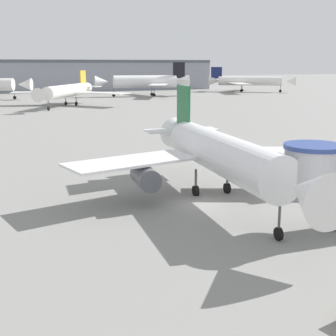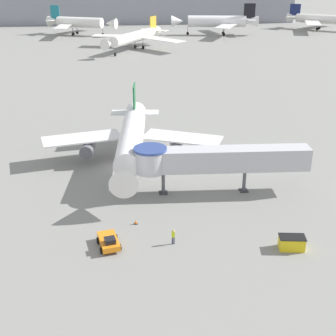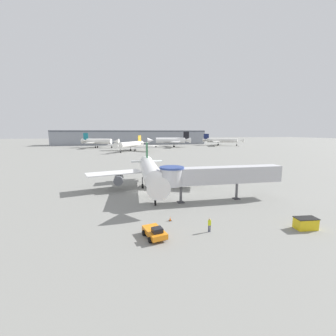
{
  "view_description": "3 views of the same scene",
  "coord_description": "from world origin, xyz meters",
  "px_view_note": "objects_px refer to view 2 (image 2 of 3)",
  "views": [
    {
      "loc": [
        -16.62,
        -33.67,
        11.48
      ],
      "look_at": [
        -2.28,
        1.89,
        2.91
      ],
      "focal_mm": 50.0,
      "sensor_mm": 36.0,
      "label": 1
    },
    {
      "loc": [
        0.86,
        -61.4,
        26.88
      ],
      "look_at": [
        6.4,
        -7.16,
        2.74
      ],
      "focal_mm": 50.0,
      "sensor_mm": 36.0,
      "label": 2
    },
    {
      "loc": [
        -5.41,
        -43.87,
        11.88
      ],
      "look_at": [
        4.79,
        -3.23,
        5.11
      ],
      "focal_mm": 24.0,
      "sensor_mm": 36.0,
      "label": 3
    }
  ],
  "objects_px": {
    "service_container_yellow": "(292,243)",
    "background_jet_navy_tail": "(325,19)",
    "ground_crew_marshaller": "(173,236)",
    "pushback_tug_orange": "(109,241)",
    "background_jet_gold_tail": "(135,37)",
    "background_jet_teal_tail": "(78,22)",
    "main_airplane": "(131,139)",
    "traffic_cone_apron_front": "(115,242)",
    "jet_bridge": "(210,159)",
    "traffic_cone_near_nose": "(136,222)",
    "background_jet_black_tail": "(218,21)"
  },
  "relations": [
    {
      "from": "background_jet_black_tail",
      "to": "background_jet_gold_tail",
      "type": "bearing_deg",
      "value": -39.61
    },
    {
      "from": "service_container_yellow",
      "to": "background_jet_black_tail",
      "type": "distance_m",
      "value": 151.86
    },
    {
      "from": "pushback_tug_orange",
      "to": "service_container_yellow",
      "type": "distance_m",
      "value": 18.64
    },
    {
      "from": "traffic_cone_near_nose",
      "to": "background_jet_black_tail",
      "type": "distance_m",
      "value": 148.64
    },
    {
      "from": "background_jet_black_tail",
      "to": "ground_crew_marshaller",
      "type": "bearing_deg",
      "value": -5.02
    },
    {
      "from": "traffic_cone_near_nose",
      "to": "background_jet_navy_tail",
      "type": "distance_m",
      "value": 175.49
    },
    {
      "from": "ground_crew_marshaller",
      "to": "pushback_tug_orange",
      "type": "bearing_deg",
      "value": 4.77
    },
    {
      "from": "service_container_yellow",
      "to": "background_jet_navy_tail",
      "type": "xyz_separation_m",
      "value": [
        70.47,
        159.43,
        3.73
      ]
    },
    {
      "from": "jet_bridge",
      "to": "background_jet_navy_tail",
      "type": "xyz_separation_m",
      "value": [
        76.46,
        145.88,
        -0.05
      ]
    },
    {
      "from": "main_airplane",
      "to": "background_jet_navy_tail",
      "type": "height_order",
      "value": "background_jet_navy_tail"
    },
    {
      "from": "main_airplane",
      "to": "traffic_cone_near_nose",
      "type": "distance_m",
      "value": 17.17
    },
    {
      "from": "traffic_cone_apron_front",
      "to": "background_jet_gold_tail",
      "type": "bearing_deg",
      "value": 86.75
    },
    {
      "from": "background_jet_teal_tail",
      "to": "service_container_yellow",
      "type": "bearing_deg",
      "value": -145.7
    },
    {
      "from": "main_airplane",
      "to": "traffic_cone_apron_front",
      "type": "xyz_separation_m",
      "value": [
        -2.41,
        -20.83,
        -3.58
      ]
    },
    {
      "from": "main_airplane",
      "to": "service_container_yellow",
      "type": "height_order",
      "value": "main_airplane"
    },
    {
      "from": "main_airplane",
      "to": "jet_bridge",
      "type": "relative_size",
      "value": 1.28
    },
    {
      "from": "service_container_yellow",
      "to": "traffic_cone_apron_front",
      "type": "bearing_deg",
      "value": 172.08
    },
    {
      "from": "service_container_yellow",
      "to": "background_jet_black_tail",
      "type": "xyz_separation_m",
      "value": [
        22.7,
        150.08,
        4.51
      ]
    },
    {
      "from": "background_jet_navy_tail",
      "to": "ground_crew_marshaller",
      "type": "bearing_deg",
      "value": -171.92
    },
    {
      "from": "pushback_tug_orange",
      "to": "background_jet_black_tail",
      "type": "xyz_separation_m",
      "value": [
        41.21,
        147.83,
        4.58
      ]
    },
    {
      "from": "service_container_yellow",
      "to": "ground_crew_marshaller",
      "type": "relative_size",
      "value": 1.66
    },
    {
      "from": "pushback_tug_orange",
      "to": "background_jet_black_tail",
      "type": "relative_size",
      "value": 0.11
    },
    {
      "from": "traffic_cone_near_nose",
      "to": "background_jet_gold_tail",
      "type": "bearing_deg",
      "value": 87.78
    },
    {
      "from": "pushback_tug_orange",
      "to": "service_container_yellow",
      "type": "relative_size",
      "value": 1.34
    },
    {
      "from": "service_container_yellow",
      "to": "jet_bridge",
      "type": "bearing_deg",
      "value": 113.86
    },
    {
      "from": "traffic_cone_apron_front",
      "to": "background_jet_teal_tail",
      "type": "bearing_deg",
      "value": 95.38
    },
    {
      "from": "main_airplane",
      "to": "traffic_cone_near_nose",
      "type": "height_order",
      "value": "main_airplane"
    },
    {
      "from": "pushback_tug_orange",
      "to": "main_airplane",
      "type": "bearing_deg",
      "value": 69.88
    },
    {
      "from": "traffic_cone_near_nose",
      "to": "background_jet_gold_tail",
      "type": "relative_size",
      "value": 0.02
    },
    {
      "from": "traffic_cone_apron_front",
      "to": "background_jet_navy_tail",
      "type": "relative_size",
      "value": 0.02
    },
    {
      "from": "traffic_cone_apron_front",
      "to": "background_jet_teal_tail",
      "type": "distance_m",
      "value": 154.17
    },
    {
      "from": "jet_bridge",
      "to": "ground_crew_marshaller",
      "type": "xyz_separation_m",
      "value": [
        -5.89,
        -11.43,
        -3.53
      ]
    },
    {
      "from": "background_jet_teal_tail",
      "to": "background_jet_black_tail",
      "type": "bearing_deg",
      "value": -73.45
    },
    {
      "from": "pushback_tug_orange",
      "to": "service_container_yellow",
      "type": "height_order",
      "value": "pushback_tug_orange"
    },
    {
      "from": "main_airplane",
      "to": "background_jet_teal_tail",
      "type": "bearing_deg",
      "value": 102.28
    },
    {
      "from": "jet_bridge",
      "to": "background_jet_gold_tail",
      "type": "distance_m",
      "value": 105.84
    },
    {
      "from": "background_jet_navy_tail",
      "to": "traffic_cone_near_nose",
      "type": "bearing_deg",
      "value": -173.66
    },
    {
      "from": "traffic_cone_apron_front",
      "to": "background_jet_black_tail",
      "type": "height_order",
      "value": "background_jet_black_tail"
    },
    {
      "from": "traffic_cone_apron_front",
      "to": "background_jet_gold_tail",
      "type": "height_order",
      "value": "background_jet_gold_tail"
    },
    {
      "from": "ground_crew_marshaller",
      "to": "background_jet_teal_tail",
      "type": "xyz_separation_m",
      "value": [
        -20.41,
        153.79,
        3.85
      ]
    },
    {
      "from": "pushback_tug_orange",
      "to": "background_jet_gold_tail",
      "type": "xyz_separation_m",
      "value": [
        7.29,
        117.01,
        3.55
      ]
    },
    {
      "from": "pushback_tug_orange",
      "to": "ground_crew_marshaller",
      "type": "relative_size",
      "value": 2.22
    },
    {
      "from": "traffic_cone_near_nose",
      "to": "background_jet_black_tail",
      "type": "height_order",
      "value": "background_jet_black_tail"
    },
    {
      "from": "jet_bridge",
      "to": "background_jet_black_tail",
      "type": "xyz_separation_m",
      "value": [
        28.7,
        136.53,
        0.72
      ]
    },
    {
      "from": "main_airplane",
      "to": "background_jet_navy_tail",
      "type": "distance_m",
      "value": 160.96
    },
    {
      "from": "ground_crew_marshaller",
      "to": "background_jet_navy_tail",
      "type": "xyz_separation_m",
      "value": [
        82.35,
        157.31,
        3.47
      ]
    },
    {
      "from": "service_container_yellow",
      "to": "background_jet_gold_tail",
      "type": "height_order",
      "value": "background_jet_gold_tail"
    },
    {
      "from": "traffic_cone_apron_front",
      "to": "ground_crew_marshaller",
      "type": "xyz_separation_m",
      "value": [
        5.97,
        -0.36,
        0.61
      ]
    },
    {
      "from": "background_jet_teal_tail",
      "to": "pushback_tug_orange",
      "type": "bearing_deg",
      "value": -152.27
    },
    {
      "from": "service_container_yellow",
      "to": "traffic_cone_near_nose",
      "type": "distance_m",
      "value": 16.91
    }
  ]
}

